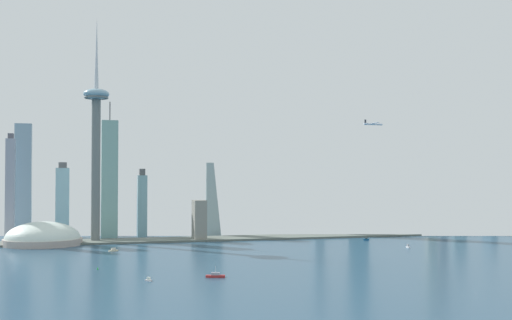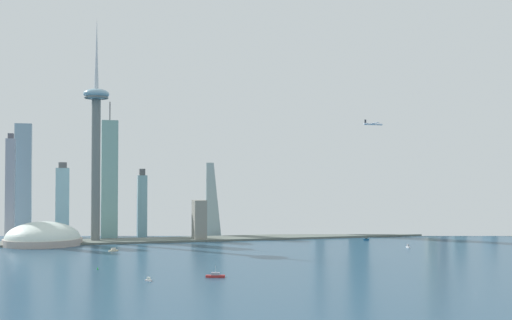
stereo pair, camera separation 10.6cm
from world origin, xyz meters
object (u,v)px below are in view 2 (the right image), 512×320
object	(u,v)px
boat_3	(366,239)
channel_buoy_0	(98,268)
boat_1	(113,250)
skyscraper_3	(62,201)
skyscraper_1	(490,214)
skyscraper_12	(431,179)
skyscraper_11	(142,205)
airplane	(373,124)
skyscraper_13	(213,199)
observation_tower	(96,132)
stadium_dome	(43,239)
skyscraper_2	(109,179)
skyscraper_0	(199,220)
skyscraper_8	(23,182)
skyscraper_9	(440,177)
skyscraper_10	(359,183)
boat_4	(215,276)
skyscraper_4	(459,212)
skyscraper_5	(111,201)
boat_0	(408,246)
boat_6	(149,280)
skyscraper_7	(10,190)
skyscraper_6	(317,182)

from	to	relation	value
boat_3	channel_buoy_0	size ratio (longest dim) A/B	2.93
boat_1	skyscraper_3	bearing A→B (deg)	-98.79
skyscraper_1	skyscraper_12	xyz separation A→B (m)	(-128.66, -21.10, 61.65)
skyscraper_11	airplane	world-z (taller)	airplane
skyscraper_13	observation_tower	bearing A→B (deg)	-163.00
skyscraper_1	stadium_dome	bearing A→B (deg)	-174.67
observation_tower	skyscraper_12	xyz separation A→B (m)	(544.73, 26.04, -66.33)
skyscraper_2	skyscraper_12	bearing A→B (deg)	-2.34
skyscraper_0	skyscraper_12	distance (m)	407.62
skyscraper_8	skyscraper_3	bearing A→B (deg)	34.81
observation_tower	skyscraper_9	distance (m)	608.76
skyscraper_10	boat_4	distance (m)	484.69
skyscraper_4	skyscraper_5	size ratio (longest dim) A/B	0.69
stadium_dome	skyscraper_4	bearing A→B (deg)	2.49
boat_4	boat_0	bearing A→B (deg)	47.54
skyscraper_2	boat_6	bearing A→B (deg)	-88.41
skyscraper_5	skyscraper_12	world-z (taller)	skyscraper_12
skyscraper_13	boat_0	bearing A→B (deg)	-49.62
boat_4	boat_6	distance (m)	60.15
skyscraper_7	airplane	size ratio (longest dim) A/B	4.68
skyscraper_2	skyscraper_3	world-z (taller)	skyscraper_2
skyscraper_2	skyscraper_9	bearing A→B (deg)	3.67
skyscraper_9	skyscraper_11	bearing A→B (deg)	-178.62
skyscraper_1	skyscraper_0	bearing A→B (deg)	-172.93
skyscraper_2	boat_0	xyz separation A→B (m)	(363.07, -232.34, -86.00)
skyscraper_2	skyscraper_5	xyz separation A→B (m)	(4.58, 44.18, -33.42)
skyscraper_3	boat_1	xyz separation A→B (m)	(63.38, -224.03, -52.71)
skyscraper_7	skyscraper_5	bearing A→B (deg)	29.26
stadium_dome	skyscraper_6	size ratio (longest dim) A/B	0.61
skyscraper_1	skyscraper_9	xyz separation A→B (m)	(-73.79, 37.33, 65.26)
boat_6	airplane	world-z (taller)	airplane
boat_0	skyscraper_4	bearing A→B (deg)	134.37
skyscraper_0	boat_1	size ratio (longest dim) A/B	4.75
skyscraper_8	boat_3	world-z (taller)	skyscraper_8
skyscraper_2	skyscraper_13	xyz separation A→B (m)	(158.91, 7.71, -30.82)
skyscraper_10	skyscraper_0	bearing A→B (deg)	-175.50
skyscraper_2	skyscraper_3	size ratio (longest dim) A/B	1.78
boat_3	airplane	size ratio (longest dim) A/B	0.25
skyscraper_13	boat_1	distance (m)	247.67
skyscraper_0	boat_1	world-z (taller)	skyscraper_0
skyscraper_5	skyscraper_9	distance (m)	574.93
skyscraper_10	airplane	size ratio (longest dim) A/B	5.23
skyscraper_4	boat_0	world-z (taller)	skyscraper_4
skyscraper_3	airplane	bearing A→B (deg)	-21.10
skyscraper_6	skyscraper_13	bearing A→B (deg)	177.97
skyscraper_1	skyscraper_7	size ratio (longest dim) A/B	0.51
skyscraper_0	channel_buoy_0	size ratio (longest dim) A/B	21.28
skyscraper_2	skyscraper_10	distance (m)	383.54
stadium_dome	skyscraper_4	world-z (taller)	skyscraper_4
boat_1	skyscraper_6	bearing A→B (deg)	-177.28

